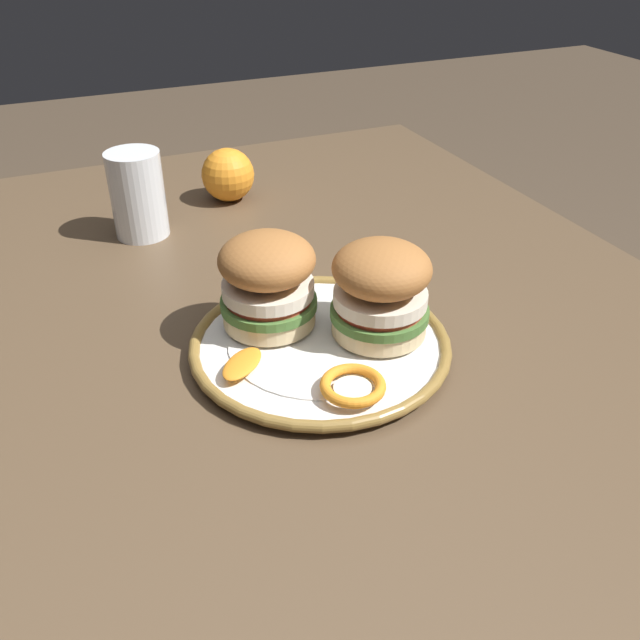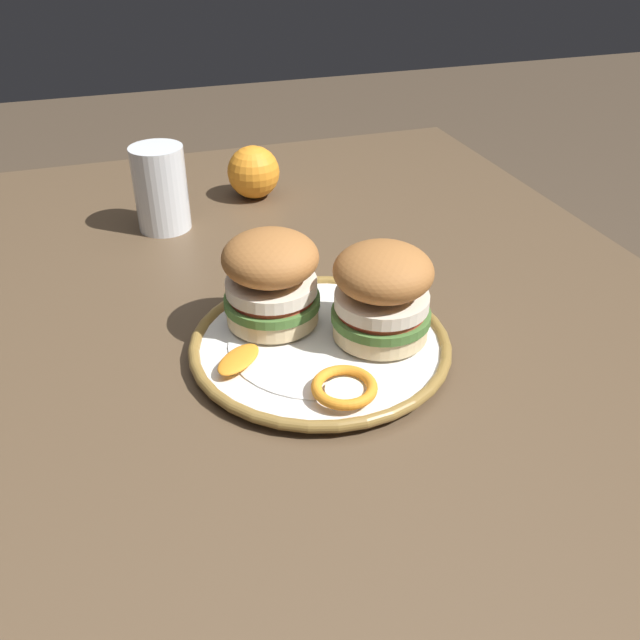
{
  "view_description": "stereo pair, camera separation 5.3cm",
  "coord_description": "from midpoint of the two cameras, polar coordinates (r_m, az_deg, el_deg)",
  "views": [
    {
      "loc": [
        0.48,
        -0.26,
        1.12
      ],
      "look_at": [
        -0.05,
        -0.03,
        0.74
      ],
      "focal_mm": 38.23,
      "sensor_mm": 36.0,
      "label": 1
    },
    {
      "loc": [
        0.5,
        -0.21,
        1.12
      ],
      "look_at": [
        -0.05,
        -0.03,
        0.74
      ],
      "focal_mm": 38.23,
      "sensor_mm": 36.0,
      "label": 2
    }
  ],
  "objects": [
    {
      "name": "dinner_plate",
      "position": [
        0.71,
        -2.16,
        -2.14
      ],
      "size": [
        0.27,
        0.27,
        0.02
      ],
      "color": "white",
      "rests_on": "dining_table"
    },
    {
      "name": "drinking_glass",
      "position": [
        0.97,
        -16.53,
        9.69
      ],
      "size": [
        0.07,
        0.07,
        0.12
      ],
      "color": "white",
      "rests_on": "dining_table"
    },
    {
      "name": "sandwich_half_right",
      "position": [
        0.69,
        2.9,
        2.57
      ],
      "size": [
        0.13,
        0.13,
        0.1
      ],
      "color": "beige",
      "rests_on": "dinner_plate"
    },
    {
      "name": "orange_peel_curled",
      "position": [
        0.63,
        0.34,
        -5.59
      ],
      "size": [
        0.06,
        0.06,
        0.01
      ],
      "color": "orange",
      "rests_on": "dinner_plate"
    },
    {
      "name": "dining_table",
      "position": [
        0.74,
        1.98,
        -9.95
      ],
      "size": [
        1.43,
        0.86,
        0.7
      ],
      "color": "brown",
      "rests_on": "ground"
    },
    {
      "name": "orange_peel_strip_long",
      "position": [
        0.67,
        -8.82,
        -3.69
      ],
      "size": [
        0.06,
        0.06,
        0.01
      ],
      "color": "orange",
      "rests_on": "dinner_plate"
    },
    {
      "name": "whole_orange",
      "position": [
        1.06,
        -9.28,
        11.87
      ],
      "size": [
        0.08,
        0.08,
        0.08
      ],
      "primitive_type": "sphere",
      "color": "orange",
      "rests_on": "dining_table"
    },
    {
      "name": "sandwich_half_left",
      "position": [
        0.71,
        -6.57,
        3.31
      ],
      "size": [
        0.14,
        0.14,
        0.1
      ],
      "color": "beige",
      "rests_on": "dinner_plate"
    }
  ]
}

